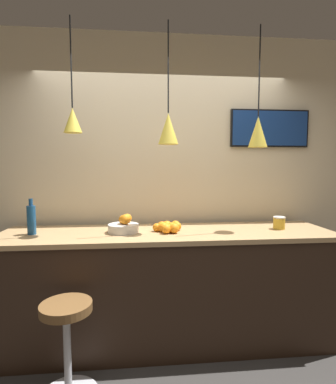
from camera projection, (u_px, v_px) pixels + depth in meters
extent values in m
cube|color=beige|center=(163.00, 180.00, 3.09)|extent=(8.00, 0.06, 2.90)
cube|color=black|center=(168.00, 289.00, 2.70)|extent=(2.89, 0.70, 0.97)
cube|color=tan|center=(168.00, 233.00, 2.65)|extent=(2.93, 0.74, 0.04)
cylinder|color=#B7B7BC|center=(67.00, 354.00, 2.03)|extent=(0.05, 0.05, 0.60)
cylinder|color=brown|center=(66.00, 308.00, 2.00)|extent=(0.34, 0.34, 0.06)
cylinder|color=beige|center=(123.00, 228.00, 2.61)|extent=(0.27, 0.27, 0.07)
sphere|color=orange|center=(125.00, 218.00, 2.68)|extent=(0.07, 0.07, 0.07)
sphere|color=orange|center=(125.00, 219.00, 2.59)|extent=(0.09, 0.09, 0.09)
sphere|color=orange|center=(127.00, 218.00, 2.67)|extent=(0.08, 0.08, 0.08)
sphere|color=orange|center=(123.00, 219.00, 2.61)|extent=(0.08, 0.08, 0.08)
sphere|color=orange|center=(162.00, 227.00, 2.63)|extent=(0.08, 0.08, 0.08)
sphere|color=orange|center=(175.00, 225.00, 2.72)|extent=(0.08, 0.08, 0.08)
sphere|color=orange|center=(169.00, 228.00, 2.61)|extent=(0.07, 0.07, 0.07)
sphere|color=orange|center=(166.00, 226.00, 2.71)|extent=(0.08, 0.08, 0.08)
sphere|color=orange|center=(167.00, 227.00, 2.65)|extent=(0.07, 0.07, 0.07)
sphere|color=orange|center=(164.00, 227.00, 2.62)|extent=(0.08, 0.08, 0.08)
sphere|color=orange|center=(172.00, 227.00, 2.63)|extent=(0.08, 0.08, 0.08)
sphere|color=orange|center=(166.00, 227.00, 2.65)|extent=(0.08, 0.08, 0.08)
sphere|color=orange|center=(167.00, 226.00, 2.69)|extent=(0.09, 0.09, 0.09)
sphere|color=orange|center=(166.00, 229.00, 2.55)|extent=(0.08, 0.08, 0.08)
sphere|color=orange|center=(157.00, 227.00, 2.64)|extent=(0.07, 0.07, 0.07)
sphere|color=orange|center=(177.00, 226.00, 2.68)|extent=(0.08, 0.08, 0.08)
sphere|color=orange|center=(174.00, 228.00, 2.57)|extent=(0.09, 0.09, 0.09)
sphere|color=orange|center=(162.00, 226.00, 2.66)|extent=(0.09, 0.09, 0.09)
cylinder|color=navy|center=(31.00, 220.00, 2.52)|extent=(0.07, 0.07, 0.24)
cylinder|color=navy|center=(31.00, 202.00, 2.51)|extent=(0.03, 0.03, 0.06)
cylinder|color=gold|center=(279.00, 223.00, 2.74)|extent=(0.10, 0.10, 0.10)
cylinder|color=white|center=(279.00, 217.00, 2.74)|extent=(0.11, 0.11, 0.01)
cylinder|color=black|center=(71.00, 62.00, 2.43)|extent=(0.01, 0.01, 0.73)
cone|color=yellow|center=(73.00, 120.00, 2.47)|extent=(0.15, 0.15, 0.20)
sphere|color=#F9EFCC|center=(73.00, 130.00, 2.48)|extent=(0.04, 0.04, 0.04)
cylinder|color=black|center=(168.00, 67.00, 2.51)|extent=(0.01, 0.01, 0.76)
cone|color=yellow|center=(168.00, 129.00, 2.55)|extent=(0.17, 0.17, 0.26)
sphere|color=#F9EFCC|center=(168.00, 142.00, 2.56)|extent=(0.04, 0.04, 0.04)
cylinder|color=black|center=(259.00, 71.00, 2.59)|extent=(0.01, 0.01, 0.77)
cone|color=yellow|center=(258.00, 132.00, 2.63)|extent=(0.17, 0.17, 0.27)
sphere|color=#F9EFCC|center=(258.00, 145.00, 2.64)|extent=(0.04, 0.04, 0.04)
cube|color=black|center=(269.00, 128.00, 3.10)|extent=(0.83, 0.04, 0.38)
cube|color=navy|center=(270.00, 128.00, 3.09)|extent=(0.80, 0.01, 0.35)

